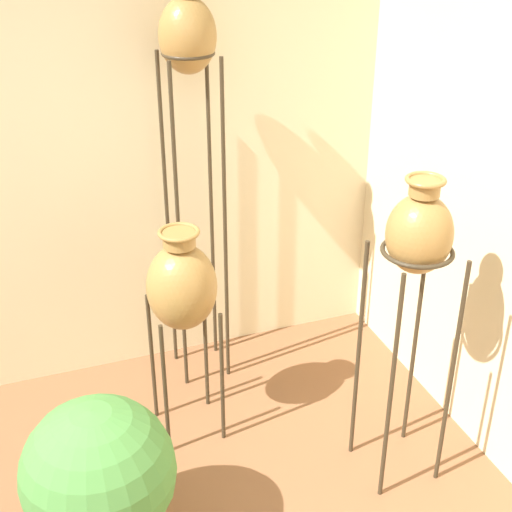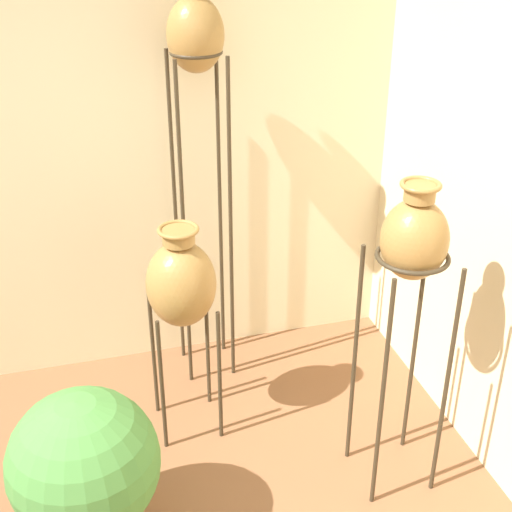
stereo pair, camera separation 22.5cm
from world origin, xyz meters
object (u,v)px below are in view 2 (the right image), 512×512
Objects in this scene: vase_stand_tall at (196,52)px; potted_plant at (85,470)px; vase_stand_short at (181,284)px; vase_stand_medium at (414,247)px.

vase_stand_tall is 2.73× the size of potted_plant.
vase_stand_tall is 1.07m from vase_stand_short.
vase_stand_medium reaches higher than potted_plant.
potted_plant is (-1.36, -0.08, -0.75)m from vase_stand_medium.
vase_stand_short is at bearing -113.16° from vase_stand_tall.
vase_stand_medium is (0.64, -1.06, -0.58)m from vase_stand_tall.
potted_plant is (-0.52, -0.67, -0.38)m from vase_stand_short.
vase_stand_tall is 1.89m from potted_plant.
vase_stand_medium is 1.09m from vase_stand_short.
vase_stand_medium is 1.32× the size of vase_stand_short.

